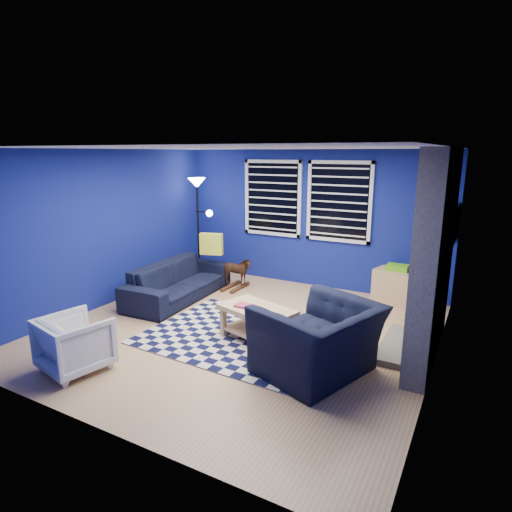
% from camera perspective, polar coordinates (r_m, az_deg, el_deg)
% --- Properties ---
extents(floor, '(5.00, 5.00, 0.00)m').
position_cam_1_polar(floor, '(6.11, -2.00, -9.96)').
color(floor, tan).
rests_on(floor, ground).
extents(ceiling, '(5.00, 5.00, 0.00)m').
position_cam_1_polar(ceiling, '(5.60, -2.21, 14.20)').
color(ceiling, white).
rests_on(ceiling, wall_back).
extents(wall_back, '(5.00, 0.00, 5.00)m').
position_cam_1_polar(wall_back, '(7.94, 7.16, 4.90)').
color(wall_back, navy).
rests_on(wall_back, floor).
extents(wall_left, '(0.00, 5.00, 5.00)m').
position_cam_1_polar(wall_left, '(7.30, -19.27, 3.47)').
color(wall_left, navy).
rests_on(wall_left, floor).
extents(wall_right, '(0.00, 5.00, 5.00)m').
position_cam_1_polar(wall_right, '(4.97, 23.55, -1.45)').
color(wall_right, navy).
rests_on(wall_right, floor).
extents(fireplace, '(0.65, 2.00, 2.50)m').
position_cam_1_polar(fireplace, '(5.48, 22.55, -0.60)').
color(fireplace, gray).
rests_on(fireplace, floor).
extents(window_left, '(1.17, 0.06, 1.42)m').
position_cam_1_polar(window_left, '(8.16, 2.19, 7.71)').
color(window_left, black).
rests_on(window_left, wall_back).
extents(window_right, '(1.17, 0.06, 1.42)m').
position_cam_1_polar(window_right, '(7.68, 10.98, 7.09)').
color(window_right, black).
rests_on(window_right, wall_back).
extents(tv, '(0.07, 1.00, 0.58)m').
position_cam_1_polar(tv, '(6.90, 24.85, 3.68)').
color(tv, black).
rests_on(tv, wall_right).
extents(rug, '(2.57, 2.09, 0.02)m').
position_cam_1_polar(rug, '(5.94, -1.93, -10.58)').
color(rug, black).
rests_on(rug, floor).
extents(sofa, '(2.18, 0.95, 0.63)m').
position_cam_1_polar(sofa, '(7.42, -10.28, -3.26)').
color(sofa, black).
rests_on(sofa, floor).
extents(armchair_big, '(1.54, 1.44, 0.81)m').
position_cam_1_polar(armchair_big, '(4.92, 8.25, -11.01)').
color(armchair_big, black).
rests_on(armchair_big, floor).
extents(armchair_bent, '(0.82, 0.84, 0.64)m').
position_cam_1_polar(armchair_bent, '(5.40, -23.00, -10.68)').
color(armchair_bent, gray).
rests_on(armchair_bent, floor).
extents(rocking_horse, '(0.45, 0.67, 0.52)m').
position_cam_1_polar(rocking_horse, '(7.82, -2.82, -2.05)').
color(rocking_horse, '#452C16').
rests_on(rocking_horse, floor).
extents(coffee_table, '(1.11, 0.82, 0.49)m').
position_cam_1_polar(coffee_table, '(5.67, 0.09, -8.13)').
color(coffee_table, tan).
rests_on(coffee_table, rug).
extents(cabinet, '(0.76, 0.60, 0.65)m').
position_cam_1_polar(cabinet, '(7.48, 18.18, -3.80)').
color(cabinet, tan).
rests_on(cabinet, floor).
extents(floor_lamp, '(0.54, 0.33, 1.97)m').
position_cam_1_polar(floor_lamp, '(8.35, -7.74, 7.84)').
color(floor_lamp, black).
rests_on(floor_lamp, floor).
extents(throw_pillow, '(0.43, 0.24, 0.39)m').
position_cam_1_polar(throw_pillow, '(7.82, -5.98, 1.60)').
color(throw_pillow, yellow).
rests_on(throw_pillow, sofa).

